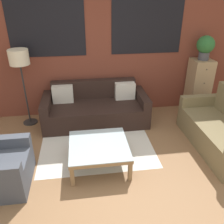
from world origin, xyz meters
name	(u,v)px	position (x,y,z in m)	size (l,w,h in m)	color
ground_plane	(117,191)	(0.00, 0.00, 0.00)	(16.00, 16.00, 0.00)	#8E6642
wall_back_brick	(99,46)	(0.00, 2.44, 1.41)	(8.40, 0.09, 2.80)	brown
rug	(96,142)	(-0.19, 1.20, 0.00)	(1.90, 1.67, 0.00)	silver
couch_dark	(95,109)	(-0.14, 1.95, 0.28)	(2.03, 0.88, 0.78)	black
settee_vintage	(224,131)	(1.91, 0.76, 0.31)	(0.80, 1.69, 0.92)	olive
coffee_table	(99,148)	(-0.19, 0.60, 0.31)	(0.87, 0.87, 0.36)	silver
floor_lamp	(19,61)	(-1.46, 2.07, 1.26)	(0.36, 0.36, 1.47)	#2D2D2D
drawer_cabinet	(198,86)	(2.09, 2.15, 0.57)	(0.42, 0.43, 1.14)	tan
potted_plant	(205,46)	(2.09, 2.15, 1.41)	(0.35, 0.35, 0.48)	#47474C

